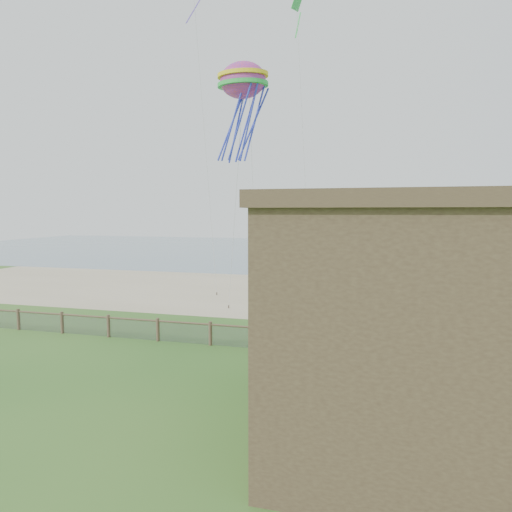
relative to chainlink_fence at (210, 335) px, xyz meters
name	(u,v)px	position (x,y,z in m)	size (l,w,h in m)	color
ground	(156,388)	(0.00, -6.00, -0.55)	(160.00, 160.00, 0.00)	#295A1F
sand_beach	(277,293)	(0.00, 16.00, -0.55)	(72.00, 20.00, 0.02)	tan
ocean	(330,251)	(0.00, 60.00, -0.55)	(160.00, 68.00, 0.02)	slate
chainlink_fence	(210,335)	(0.00, 0.00, 0.00)	(36.20, 0.20, 1.25)	#4A3929
motel_deck	(490,369)	(13.00, -1.00, -0.30)	(15.00, 2.00, 0.50)	brown
picnic_table	(361,369)	(7.74, -2.77, -0.17)	(1.78, 1.35, 0.75)	brown
octopus_kite	(243,109)	(0.02, 5.90, 12.71)	(3.21, 2.26, 6.60)	#FF4528
kite_red	(250,98)	(-0.23, 8.27, 13.93)	(1.04, 0.70, 2.33)	#EA4829
kite_green	(297,15)	(2.13, 12.61, 20.65)	(0.99, 0.70, 2.72)	green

